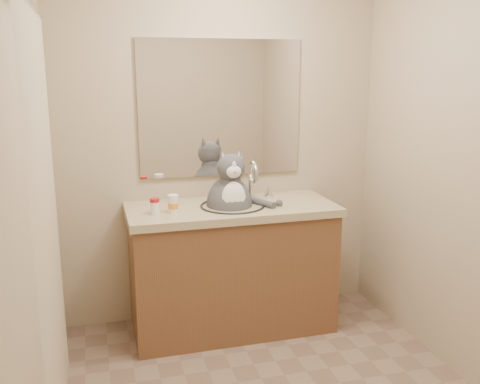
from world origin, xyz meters
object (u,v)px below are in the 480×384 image
object	(u,v)px
pill_bottle_orange	(173,204)
grey_canister	(174,206)
cat	(230,201)
pill_bottle_redcap	(155,206)

from	to	relation	value
pill_bottle_orange	grey_canister	bearing A→B (deg)	64.82
cat	grey_canister	bearing A→B (deg)	-172.56
grey_canister	cat	bearing A→B (deg)	7.51
grey_canister	pill_bottle_redcap	bearing A→B (deg)	-167.33
pill_bottle_redcap	pill_bottle_orange	bearing A→B (deg)	3.73
pill_bottle_orange	grey_canister	size ratio (longest dim) A/B	1.51
grey_canister	pill_bottle_orange	bearing A→B (deg)	-115.18
pill_bottle_orange	grey_canister	distance (m)	0.03
pill_bottle_redcap	grey_canister	xyz separation A→B (m)	(0.12, 0.03, -0.01)
pill_bottle_redcap	pill_bottle_orange	distance (m)	0.11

